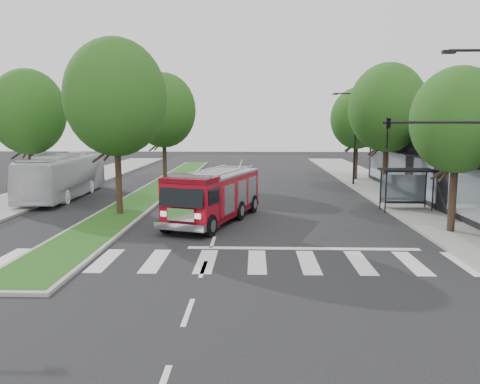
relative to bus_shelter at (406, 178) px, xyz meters
name	(u,v)px	position (x,y,z in m)	size (l,w,h in m)	color
ground	(213,242)	(-11.20, -8.15, -2.04)	(140.00, 140.00, 0.00)	black
sidewalk_right	(415,205)	(1.30, 1.85, -1.96)	(5.00, 80.00, 0.15)	gray
sidewalk_left	(12,202)	(-25.70, 1.85, -1.96)	(5.00, 80.00, 0.15)	gray
median	(161,187)	(-17.20, 9.85, -1.96)	(3.00, 50.00, 0.15)	gray
bus_shelter	(406,178)	(0.00, 0.00, 0.00)	(3.20, 1.60, 2.61)	black
tree_right_near	(458,120)	(0.30, -6.15, 3.47)	(4.40, 4.40, 8.05)	black
tree_right_mid	(387,108)	(0.30, 5.85, 4.45)	(5.60, 5.60, 9.72)	black
tree_right_far	(357,119)	(0.30, 15.85, 3.80)	(5.00, 5.00, 8.73)	black
tree_median_near	(116,98)	(-17.20, -2.15, 4.77)	(5.80, 5.80, 10.16)	black
tree_median_far	(164,110)	(-17.20, 11.85, 4.45)	(5.60, 5.60, 9.72)	black
tree_left_mid	(28,112)	(-25.20, 3.85, 4.12)	(5.20, 5.20, 9.16)	black
streetlight_right_near	(469,143)	(-1.59, -11.65, 2.63)	(4.08, 0.22, 8.00)	black
streetlight_right_far	(353,134)	(-0.85, 11.85, 2.44)	(2.11, 0.20, 8.00)	black
fire_engine	(214,196)	(-11.51, -3.65, -0.62)	(5.02, 8.89, 2.96)	#5D050E
city_bus	(64,176)	(-23.20, 4.56, -0.43)	(2.70, 11.54, 3.21)	silver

